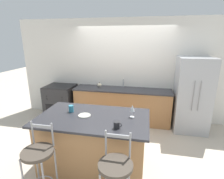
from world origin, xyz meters
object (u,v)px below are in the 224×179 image
at_px(oven_range, 61,101).
at_px(tumbler_cup, 71,109).
at_px(bar_stool_near, 39,160).
at_px(wine_glass, 132,108).
at_px(coffee_mug, 117,125).
at_px(dinner_plate, 84,115).
at_px(refrigerator, 192,95).
at_px(pumpkin_decoration, 99,85).
at_px(bar_stool_far, 116,173).

distance_m(oven_range, tumbler_cup, 2.12).
relative_size(oven_range, bar_stool_near, 0.83).
height_order(oven_range, tumbler_cup, tumbler_cup).
bearing_deg(wine_glass, coffee_mug, -113.65).
relative_size(dinner_plate, coffee_mug, 1.72).
height_order(coffee_mug, tumbler_cup, tumbler_cup).
distance_m(refrigerator, coffee_mug, 2.54).
bearing_deg(oven_range, wine_glass, -38.26).
xyz_separation_m(dinner_plate, pumpkin_decoration, (-0.29, 1.98, -0.01)).
xyz_separation_m(oven_range, bar_stool_far, (2.07, -2.62, 0.17)).
bearing_deg(oven_range, tumbler_cup, -56.90).
relative_size(oven_range, dinner_plate, 4.50).
height_order(bar_stool_far, coffee_mug, bar_stool_far).
bearing_deg(tumbler_cup, bar_stool_far, -43.86).
relative_size(wine_glass, pumpkin_decoration, 1.76).
xyz_separation_m(bar_stool_far, tumbler_cup, (-0.95, 0.91, 0.38)).
bearing_deg(refrigerator, coffee_mug, -125.02).
distance_m(bar_stool_near, wine_glass, 1.52).
height_order(oven_range, bar_stool_near, bar_stool_near).
xyz_separation_m(oven_range, bar_stool_near, (1.02, -2.59, 0.17)).
height_order(bar_stool_near, dinner_plate, bar_stool_near).
height_order(refrigerator, pumpkin_decoration, refrigerator).
bearing_deg(coffee_mug, bar_stool_near, -154.24).
relative_size(bar_stool_far, pumpkin_decoration, 9.21).
distance_m(oven_range, coffee_mug, 2.96).
distance_m(dinner_plate, wine_glass, 0.79).
xyz_separation_m(dinner_plate, tumbler_cup, (-0.28, 0.11, 0.05)).
relative_size(refrigerator, coffee_mug, 14.98).
bearing_deg(tumbler_cup, pumpkin_decoration, 90.35).
distance_m(refrigerator, wine_glass, 2.11).
relative_size(refrigerator, bar_stool_near, 1.60).
bearing_deg(dinner_plate, coffee_mug, -26.55).
bearing_deg(wine_glass, refrigerator, 52.57).
relative_size(dinner_plate, pumpkin_decoration, 1.69).
relative_size(oven_range, pumpkin_decoration, 7.62).
relative_size(bar_stool_near, dinner_plate, 5.44).
bearing_deg(tumbler_cup, wine_glass, 0.08).
height_order(bar_stool_far, dinner_plate, bar_stool_far).
relative_size(bar_stool_near, bar_stool_far, 1.00).
relative_size(coffee_mug, tumbler_cup, 1.01).
bearing_deg(coffee_mug, pumpkin_decoration, 111.22).
relative_size(dinner_plate, tumbler_cup, 1.74).
distance_m(coffee_mug, pumpkin_decoration, 2.44).
bearing_deg(bar_stool_far, refrigerator, 61.89).
distance_m(coffee_mug, tumbler_cup, 0.96).
bearing_deg(dinner_plate, bar_stool_near, -115.99).
relative_size(bar_stool_near, wine_glass, 5.23).
distance_m(refrigerator, dinner_plate, 2.72).
xyz_separation_m(bar_stool_near, wine_glass, (1.15, 0.88, 0.48)).
distance_m(refrigerator, pumpkin_decoration, 2.35).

